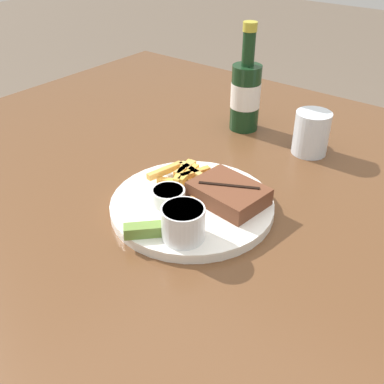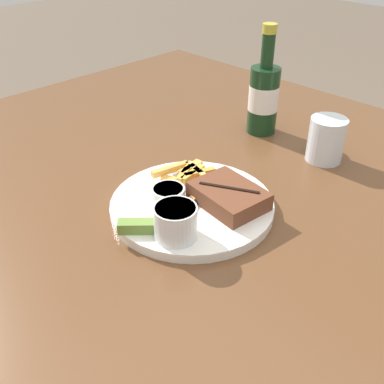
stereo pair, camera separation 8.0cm
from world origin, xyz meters
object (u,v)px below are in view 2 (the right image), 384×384
Objects in this scene: knife_utensil at (212,198)px; beer_bottle at (264,96)px; coleslaw_cup at (176,220)px; dinner_plate at (192,205)px; pickle_spear at (138,226)px; steak_portion at (229,196)px; fork_utensil at (178,179)px; drinking_glass at (326,140)px; dipping_sauce_cup at (168,194)px.

beer_bottle is at bearing 40.24° from knife_utensil.
beer_bottle is (-0.17, 0.44, 0.04)m from coleslaw_cup.
knife_utensil is at bearing 56.14° from dinner_plate.
pickle_spear is (-0.00, -0.12, 0.02)m from dinner_plate.
beer_bottle is at bearing 118.05° from steak_portion.
dinner_plate is 0.08m from fork_utensil.
pickle_spear is 0.51× the size of fork_utensil.
coleslaw_cup is 0.74× the size of drinking_glass.
steak_portion is 1.96× the size of coleslaw_cup.
pickle_spear is 0.67× the size of drinking_glass.
beer_bottle is 2.65× the size of drinking_glass.
knife_utensil is at bearing -67.03° from beer_bottle.
dinner_plate is at bearing 120.32° from coleslaw_cup.
knife_utensil is (0.05, 0.06, -0.01)m from dipping_sauce_cup.
coleslaw_cup is 0.18m from fork_utensil.
coleslaw_cup is at bearing -89.40° from steak_portion.
fork_utensil is at bearing 122.97° from dipping_sauce_cup.
fork_utensil reaches higher than dinner_plate.
steak_portion is 0.12m from fork_utensil.
coleslaw_cup is 0.13m from knife_utensil.
dipping_sauce_cup is (-0.03, -0.03, 0.02)m from dinner_plate.
pickle_spear is at bearing -98.92° from drinking_glass.
beer_bottle is at bearing 122.74° from fork_utensil.
pickle_spear is at bearing -73.59° from dipping_sauce_cup.
beer_bottle reaches higher than steak_portion.
dipping_sauce_cup is at bearing 157.39° from knife_utensil.
coleslaw_cup is 0.48m from beer_bottle.
coleslaw_cup is 0.43m from drinking_glass.
dipping_sauce_cup is at bearing -105.28° from drinking_glass.
dipping_sauce_cup is 0.38× the size of knife_utensil.
fork_utensil is at bearing 135.23° from coleslaw_cup.
dipping_sauce_cup is 0.64× the size of drinking_glass.
dinner_plate is at bearing -140.68° from steak_portion.
fork_utensil is (-0.07, 0.16, -0.01)m from pickle_spear.
knife_utensil is at bearing 50.11° from dipping_sauce_cup.
fork_utensil is 1.32× the size of drinking_glass.
drinking_glass reaches higher than pickle_spear.
knife_utensil is at bearing -161.24° from steak_portion.
knife_utensil is (0.02, 0.16, -0.01)m from pickle_spear.
dinner_plate is 2.15× the size of steak_portion.
beer_bottle reaches higher than coleslaw_cup.
beer_bottle reaches higher than dipping_sauce_cup.
pickle_spear reaches higher than fork_utensil.
steak_portion is 0.13m from coleslaw_cup.
dipping_sauce_cup is 0.40m from beer_bottle.
coleslaw_cup is at bearing -59.68° from dinner_plate.
beer_bottle is (-0.17, 0.31, 0.06)m from steak_portion.
fork_utensil is (-0.04, 0.06, -0.01)m from dipping_sauce_cup.
beer_bottle is (-0.04, 0.32, 0.07)m from fork_utensil.
dipping_sauce_cup is 0.08m from knife_utensil.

